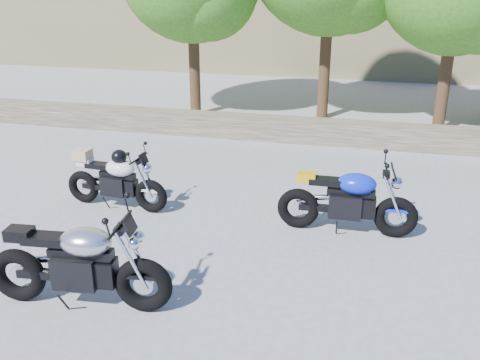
# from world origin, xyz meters

# --- Properties ---
(ground) EXTENTS (90.00, 90.00, 0.00)m
(ground) POSITION_xyz_m (0.00, 0.00, 0.00)
(ground) COLOR gray
(ground) RESTS_ON ground
(stone_wall) EXTENTS (22.00, 0.55, 0.50)m
(stone_wall) POSITION_xyz_m (0.00, 5.50, 0.25)
(stone_wall) COLOR #443C2D
(stone_wall) RESTS_ON ground
(silver_bike) EXTENTS (2.16, 0.69, 1.09)m
(silver_bike) POSITION_xyz_m (-1.08, -1.39, 0.53)
(silver_bike) COLOR black
(silver_bike) RESTS_ON ground
(white_bike) EXTENTS (1.79, 0.57, 0.99)m
(white_bike) POSITION_xyz_m (-1.91, 1.22, 0.49)
(white_bike) COLOR black
(white_bike) RESTS_ON ground
(blue_bike) EXTENTS (2.02, 0.64, 1.02)m
(blue_bike) POSITION_xyz_m (1.76, 1.18, 0.49)
(blue_bike) COLOR black
(blue_bike) RESTS_ON ground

